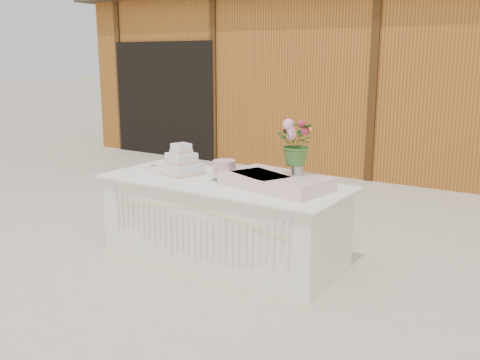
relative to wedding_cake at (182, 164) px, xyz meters
The scene contains 9 objects.
ground 1.01m from the wedding_cake, ahead, with size 80.00×80.00×0.00m, color beige.
barn 6.05m from the wedding_cake, 85.29° to the left, with size 12.60×4.60×3.30m.
cake_table 0.70m from the wedding_cake, ahead, with size 2.40×1.00×0.77m.
wedding_cake is the anchor object (origin of this frame).
pink_cake_stand 0.52m from the wedding_cake, ahead, with size 0.27×0.27×0.20m.
satin_runner 1.06m from the wedding_cake, ahead, with size 0.94×0.54×0.12m, color beige.
flower_vase 1.23m from the wedding_cake, ahead, with size 0.10×0.10×0.14m, color #A4A4A9.
bouquet 1.28m from the wedding_cake, ahead, with size 0.35×0.30×0.39m, color #39692A.
loose_flowers 0.50m from the wedding_cake, behind, with size 0.14×0.34×0.02m, color pink, non-canonical shape.
Camera 1 is at (2.83, -4.00, 1.91)m, focal length 40.00 mm.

